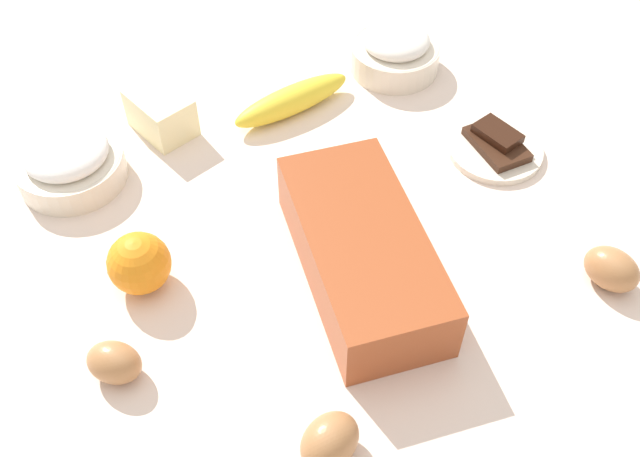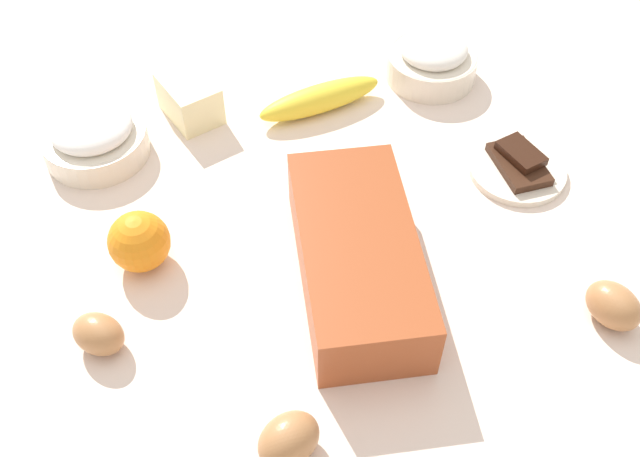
# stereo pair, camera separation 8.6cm
# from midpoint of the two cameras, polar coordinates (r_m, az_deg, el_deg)

# --- Properties ---
(ground_plane) EXTENTS (2.40, 2.40, 0.02)m
(ground_plane) POSITION_cam_midpoint_polar(r_m,az_deg,el_deg) (0.90, -2.74, -2.23)
(ground_plane) COLOR beige
(loaf_pan) EXTENTS (0.29, 0.17, 0.08)m
(loaf_pan) POSITION_cam_midpoint_polar(r_m,az_deg,el_deg) (0.84, 0.42, -1.98)
(loaf_pan) COLOR #9E4723
(loaf_pan) RESTS_ON ground_plane
(flour_bowl) EXTENTS (0.14, 0.14, 0.07)m
(flour_bowl) POSITION_cam_midpoint_polar(r_m,az_deg,el_deg) (1.14, 3.72, 13.64)
(flour_bowl) COLOR silver
(flour_bowl) RESTS_ON ground_plane
(sugar_bowl) EXTENTS (0.14, 0.14, 0.07)m
(sugar_bowl) POSITION_cam_midpoint_polar(r_m,az_deg,el_deg) (1.02, -21.45, 4.80)
(sugar_bowl) COLOR silver
(sugar_bowl) RESTS_ON ground_plane
(banana) EXTENTS (0.08, 0.19, 0.04)m
(banana) POSITION_cam_midpoint_polar(r_m,az_deg,el_deg) (1.07, -4.56, 9.93)
(banana) COLOR yellow
(banana) RESTS_ON ground_plane
(orange_fruit) EXTENTS (0.07, 0.07, 0.07)m
(orange_fruit) POSITION_cam_midpoint_polar(r_m,az_deg,el_deg) (0.87, -16.81, -2.81)
(orange_fruit) COLOR orange
(orange_fruit) RESTS_ON ground_plane
(butter_block) EXTENTS (0.11, 0.09, 0.06)m
(butter_block) POSITION_cam_midpoint_polar(r_m,az_deg,el_deg) (1.06, -14.70, 8.65)
(butter_block) COLOR #F4EDB2
(butter_block) RESTS_ON ground_plane
(egg_near_butter) EXTENTS (0.08, 0.07, 0.05)m
(egg_near_butter) POSITION_cam_midpoint_polar(r_m,az_deg,el_deg) (0.89, 19.42, -3.19)
(egg_near_butter) COLOR #AB7345
(egg_near_butter) RESTS_ON ground_plane
(egg_beside_bowl) EXTENTS (0.07, 0.08, 0.05)m
(egg_beside_bowl) POSITION_cam_midpoint_polar(r_m,az_deg,el_deg) (0.82, -18.84, -10.13)
(egg_beside_bowl) COLOR #B07748
(egg_beside_bowl) RESTS_ON ground_plane
(egg_loose) EXTENTS (0.07, 0.08, 0.05)m
(egg_loose) POSITION_cam_midpoint_polar(r_m,az_deg,el_deg) (0.73, -2.73, -16.59)
(egg_loose) COLOR #AA7345
(egg_loose) RESTS_ON ground_plane
(chocolate_plate) EXTENTS (0.13, 0.13, 0.03)m
(chocolate_plate) POSITION_cam_midpoint_polar(r_m,az_deg,el_deg) (1.02, 11.32, 6.18)
(chocolate_plate) COLOR silver
(chocolate_plate) RESTS_ON ground_plane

